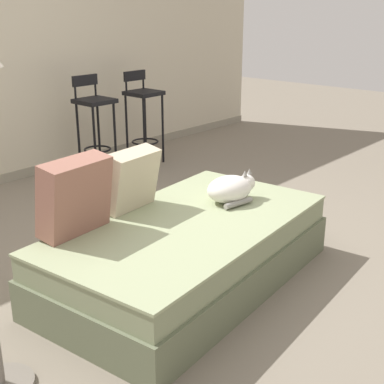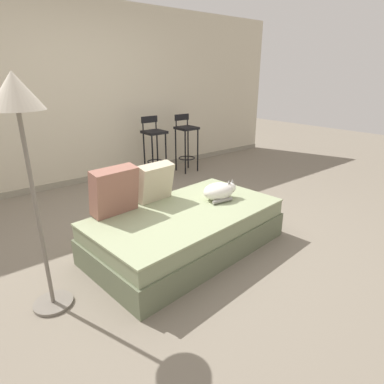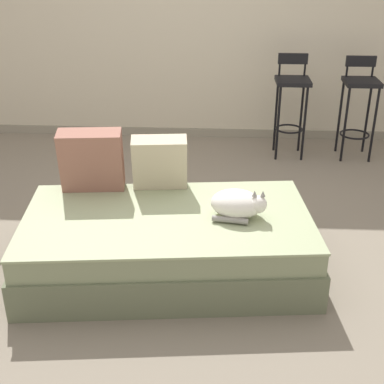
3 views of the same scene
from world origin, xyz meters
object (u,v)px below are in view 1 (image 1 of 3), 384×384
throw_pillow_corner (75,196)px  throw_pillow_middle (131,180)px  cat (231,189)px  bar_stool_near_window (94,115)px  couch (188,251)px  bar_stool_by_doorway (143,107)px

throw_pillow_corner → throw_pillow_middle: (0.45, 0.05, -0.02)m
throw_pillow_middle → cat: (0.53, -0.38, -0.11)m
throw_pillow_middle → throw_pillow_corner: bearing=-174.2°
cat → bar_stool_near_window: (0.55, 2.09, 0.12)m
cat → throw_pillow_middle: bearing=144.4°
throw_pillow_corner → throw_pillow_middle: 0.46m
throw_pillow_corner → bar_stool_near_window: bar_stool_near_window is taller
cat → couch: bearing=-177.7°
throw_pillow_middle → bar_stool_near_window: 2.02m
throw_pillow_middle → couch: bearing=-77.7°
bar_stool_by_doorway → throw_pillow_middle: bearing=-135.0°
throw_pillow_corner → cat: throw_pillow_corner is taller
bar_stool_near_window → bar_stool_by_doorway: bearing=-0.1°
throw_pillow_middle → bar_stool_by_doorway: (1.72, 1.71, -0.00)m
bar_stool_near_window → bar_stool_by_doorway: size_ratio=1.02×
couch → throw_pillow_middle: size_ratio=4.96×
throw_pillow_corner → bar_stool_near_window: (1.53, 1.76, -0.01)m
bar_stool_by_doorway → cat: bearing=-119.6°
couch → bar_stool_near_window: bearing=64.8°
couch → throw_pillow_middle: (-0.09, 0.39, 0.39)m
bar_stool_near_window → cat: bearing=-104.8°
throw_pillow_middle → bar_stool_by_doorway: bearing=45.0°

